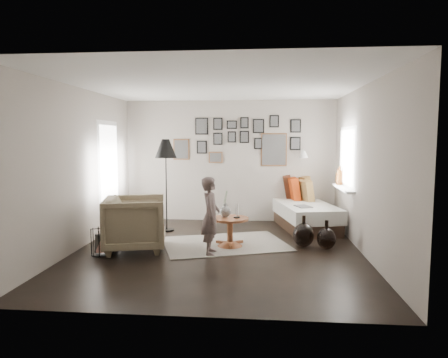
# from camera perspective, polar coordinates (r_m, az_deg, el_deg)

# --- Properties ---
(ground) EXTENTS (4.80, 4.80, 0.00)m
(ground) POSITION_cam_1_polar(r_m,az_deg,el_deg) (6.47, -0.85, -10.18)
(ground) COLOR black
(ground) RESTS_ON ground
(wall_back) EXTENTS (4.50, 0.00, 4.50)m
(wall_back) POSITION_cam_1_polar(r_m,az_deg,el_deg) (8.63, 0.79, 2.58)
(wall_back) COLOR #A49A90
(wall_back) RESTS_ON ground
(wall_front) EXTENTS (4.50, 0.00, 4.50)m
(wall_front) POSITION_cam_1_polar(r_m,az_deg,el_deg) (3.88, -4.55, -1.30)
(wall_front) COLOR #A49A90
(wall_front) RESTS_ON ground
(wall_left) EXTENTS (0.00, 4.80, 4.80)m
(wall_left) POSITION_cam_1_polar(r_m,az_deg,el_deg) (6.85, -19.93, 1.42)
(wall_left) COLOR #A49A90
(wall_left) RESTS_ON ground
(wall_right) EXTENTS (0.00, 4.80, 4.80)m
(wall_right) POSITION_cam_1_polar(r_m,az_deg,el_deg) (6.41, 19.56, 1.16)
(wall_right) COLOR #A49A90
(wall_right) RESTS_ON ground
(ceiling) EXTENTS (4.80, 4.80, 0.00)m
(ceiling) POSITION_cam_1_polar(r_m,az_deg,el_deg) (6.28, -0.88, 13.28)
(ceiling) COLOR white
(ceiling) RESTS_ON wall_back
(door_left) EXTENTS (0.00, 2.14, 2.14)m
(door_left) POSITION_cam_1_polar(r_m,az_deg,el_deg) (7.97, -16.13, 0.29)
(door_left) COLOR white
(door_left) RESTS_ON wall_left
(window_right) EXTENTS (0.15, 1.32, 1.30)m
(window_right) POSITION_cam_1_polar(r_m,az_deg,el_deg) (7.73, 16.46, -0.76)
(window_right) COLOR white
(window_right) RESTS_ON wall_right
(gallery_wall) EXTENTS (2.74, 0.03, 1.08)m
(gallery_wall) POSITION_cam_1_polar(r_m,az_deg,el_deg) (8.58, 2.71, 5.51)
(gallery_wall) COLOR brown
(gallery_wall) RESTS_ON wall_back
(wall_sconce) EXTENTS (0.18, 0.36, 0.16)m
(wall_sconce) POSITION_cam_1_polar(r_m,az_deg,el_deg) (8.38, 11.30, 3.49)
(wall_sconce) COLOR white
(wall_sconce) RESTS_ON wall_back
(rug) EXTENTS (2.36, 1.98, 0.01)m
(rug) POSITION_cam_1_polar(r_m,az_deg,el_deg) (6.85, 0.17, -9.23)
(rug) COLOR silver
(rug) RESTS_ON ground
(pedestal_table) EXTENTS (0.62, 0.62, 0.49)m
(pedestal_table) POSITION_cam_1_polar(r_m,az_deg,el_deg) (6.65, 0.86, -7.75)
(pedestal_table) COLOR brown
(pedestal_table) RESTS_ON ground
(vase) EXTENTS (0.18, 0.18, 0.44)m
(vase) POSITION_cam_1_polar(r_m,az_deg,el_deg) (6.59, 0.18, -4.35)
(vase) COLOR black
(vase) RESTS_ON pedestal_table
(candles) EXTENTS (0.11, 0.11, 0.23)m
(candles) POSITION_cam_1_polar(r_m,az_deg,el_deg) (6.56, 1.82, -4.61)
(candles) COLOR black
(candles) RESTS_ON pedestal_table
(daybed) EXTENTS (1.37, 2.35, 1.08)m
(daybed) POSITION_cam_1_polar(r_m,az_deg,el_deg) (8.38, 11.10, -4.23)
(daybed) COLOR black
(daybed) RESTS_ON ground
(magazine_on_daybed) EXTENTS (0.35, 0.40, 0.02)m
(magazine_on_daybed) POSITION_cam_1_polar(r_m,az_deg,el_deg) (7.70, 11.24, -3.86)
(magazine_on_daybed) COLOR black
(magazine_on_daybed) RESTS_ON daybed
(armchair) EXTENTS (1.15, 1.13, 0.87)m
(armchair) POSITION_cam_1_polar(r_m,az_deg,el_deg) (6.57, -12.56, -6.18)
(armchair) COLOR #70654C
(armchair) RESTS_ON ground
(armchair_cushion) EXTENTS (0.47, 0.48, 0.18)m
(armchair_cushion) POSITION_cam_1_polar(r_m,az_deg,el_deg) (6.60, -12.19, -5.71)
(armchair_cushion) COLOR white
(armchair_cushion) RESTS_ON armchair
(floor_lamp) EXTENTS (0.41, 0.41, 1.77)m
(floor_lamp) POSITION_cam_1_polar(r_m,az_deg,el_deg) (7.70, -8.32, 3.83)
(floor_lamp) COLOR black
(floor_lamp) RESTS_ON ground
(magazine_basket) EXTENTS (0.43, 0.43, 0.40)m
(magazine_basket) POSITION_cam_1_polar(r_m,az_deg,el_deg) (6.51, -16.99, -8.53)
(magazine_basket) COLOR black
(magazine_basket) RESTS_ON ground
(demijohn_large) EXTENTS (0.35, 0.35, 0.52)m
(demijohn_large) POSITION_cam_1_polar(r_m,az_deg,el_deg) (6.76, 11.29, -7.83)
(demijohn_large) COLOR black
(demijohn_large) RESTS_ON ground
(demijohn_small) EXTENTS (0.31, 0.31, 0.47)m
(demijohn_small) POSITION_cam_1_polar(r_m,az_deg,el_deg) (6.70, 14.40, -8.23)
(demijohn_small) COLOR black
(demijohn_small) RESTS_ON ground
(child) EXTENTS (0.31, 0.45, 1.20)m
(child) POSITION_cam_1_polar(r_m,az_deg,el_deg) (6.15, -1.93, -5.27)
(child) COLOR brown
(child) RESTS_ON ground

